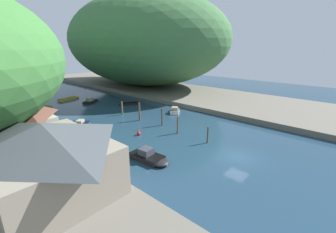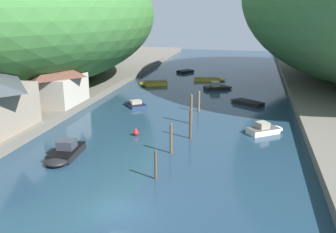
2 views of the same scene
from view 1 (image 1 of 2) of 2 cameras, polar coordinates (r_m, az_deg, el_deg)
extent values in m
plane|color=#1E384C|center=(48.67, -16.39, 1.25)|extent=(130.00, 130.00, 0.00)
cube|color=#666056|center=(64.28, 2.24, 6.25)|extent=(22.00, 120.00, 0.97)
ellipsoid|color=#3D6B3D|center=(73.96, -6.29, 18.73)|extent=(40.38, 56.53, 27.51)
cube|color=gray|center=(22.06, -28.11, -11.45)|extent=(8.84, 10.88, 4.34)
pyramid|color=#3D4247|center=(20.85, -29.32, -3.93)|extent=(9.54, 11.75, 1.85)
cube|color=#B2A899|center=(34.30, -32.23, -2.79)|extent=(5.61, 6.89, 3.54)
pyramid|color=brown|center=(33.58, -32.98, 1.62)|extent=(6.06, 7.44, 1.95)
cube|color=silver|center=(45.64, 1.74, 1.29)|extent=(3.58, 3.25, 0.59)
ellipsoid|color=silver|center=(47.16, 1.88, 1.83)|extent=(2.24, 2.25, 0.59)
cube|color=#504E4A|center=(45.55, 1.74, 1.67)|extent=(3.66, 3.32, 0.03)
cube|color=#9E937F|center=(45.37, 1.73, 2.03)|extent=(1.61, 1.62, 0.67)
cube|color=gold|center=(62.02, -24.21, 4.07)|extent=(4.69, 2.10, 0.50)
ellipsoid|color=gold|center=(63.25, -22.52, 4.51)|extent=(2.45, 1.67, 0.50)
cube|color=#4C3E0E|center=(61.96, -24.24, 4.31)|extent=(4.79, 2.14, 0.03)
cube|color=black|center=(56.89, -19.12, 3.54)|extent=(4.08, 3.23, 0.48)
ellipsoid|color=black|center=(58.36, -18.12, 3.98)|extent=(2.39, 2.34, 0.48)
cube|color=black|center=(56.83, -19.15, 3.79)|extent=(4.16, 3.29, 0.03)
cube|color=#9E937F|center=(56.66, -19.25, 4.16)|extent=(1.70, 1.70, 0.83)
cube|color=gold|center=(54.07, -29.33, 1.62)|extent=(4.19, 3.23, 0.63)
ellipsoid|color=gold|center=(52.85, -30.77, 1.07)|extent=(2.43, 2.36, 0.63)
cube|color=#4C3E0E|center=(53.99, -29.38, 1.96)|extent=(4.27, 3.29, 0.03)
cube|color=black|center=(27.43, -5.34, -10.23)|extent=(2.42, 4.27, 0.64)
ellipsoid|color=black|center=(26.23, -1.95, -11.53)|extent=(2.15, 2.21, 0.64)
cube|color=black|center=(27.27, -5.36, -9.61)|extent=(2.47, 4.35, 0.03)
cube|color=#333842|center=(27.18, -5.59, -8.80)|extent=(1.58, 1.55, 0.81)
cube|color=navy|center=(41.71, -21.48, -1.71)|extent=(3.43, 3.56, 0.37)
ellipsoid|color=navy|center=(42.33, -23.30, -1.65)|extent=(2.42, 2.36, 0.37)
cube|color=black|center=(41.65, -21.51, -1.45)|extent=(3.50, 3.64, 0.03)
cube|color=#9E937F|center=(41.54, -21.43, -1.16)|extent=(1.75, 1.69, 0.48)
cube|color=black|center=(67.01, -30.96, 4.01)|extent=(3.27, 3.57, 0.49)
ellipsoid|color=black|center=(68.43, -30.61, 4.30)|extent=(2.33, 2.26, 0.49)
cube|color=black|center=(66.96, -30.99, 4.22)|extent=(3.34, 3.64, 0.03)
cube|color=black|center=(52.72, -9.37, 3.23)|extent=(4.24, 3.75, 0.47)
ellipsoid|color=black|center=(52.66, -11.50, 3.09)|extent=(2.59, 2.53, 0.47)
cube|color=black|center=(52.66, -9.38, 3.49)|extent=(4.33, 3.83, 0.03)
cylinder|color=#4C3D2D|center=(31.84, 10.04, -4.74)|extent=(0.21, 0.21, 2.28)
sphere|color=#4C3D2D|center=(31.41, 10.15, -2.74)|extent=(0.19, 0.19, 0.19)
cylinder|color=brown|center=(34.71, 2.45, -2.19)|extent=(0.25, 0.25, 2.71)
sphere|color=brown|center=(34.26, 2.48, 0.02)|extent=(0.23, 0.23, 0.23)
cylinder|color=#4C3D2D|center=(38.12, -1.54, -0.18)|extent=(0.26, 0.26, 2.92)
sphere|color=#4C3D2D|center=(37.69, -1.56, 2.01)|extent=(0.23, 0.23, 0.23)
cylinder|color=brown|center=(40.97, -7.27, 1.19)|extent=(0.32, 0.32, 3.25)
sphere|color=brown|center=(40.54, -7.36, 3.48)|extent=(0.28, 0.28, 0.28)
cylinder|color=brown|center=(45.12, -11.58, 2.01)|extent=(0.29, 0.29, 2.50)
sphere|color=brown|center=(44.80, -11.68, 3.62)|extent=(0.26, 0.26, 0.26)
sphere|color=red|center=(34.59, -7.50, -4.29)|extent=(0.57, 0.57, 0.57)
cone|color=red|center=(34.43, -7.53, -3.63)|extent=(0.29, 0.29, 0.29)
cylinder|color=#282D3D|center=(21.03, -11.15, -16.55)|extent=(0.13, 0.13, 0.85)
cylinder|color=#282D3D|center=(21.14, -11.51, -16.38)|extent=(0.13, 0.13, 0.85)
cube|color=gold|center=(20.68, -11.45, -14.77)|extent=(0.27, 0.41, 0.62)
sphere|color=beige|center=(20.46, -11.52, -13.78)|extent=(0.22, 0.22, 0.22)
camera|label=2|loc=(33.77, 60.84, 8.51)|focal=40.00mm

